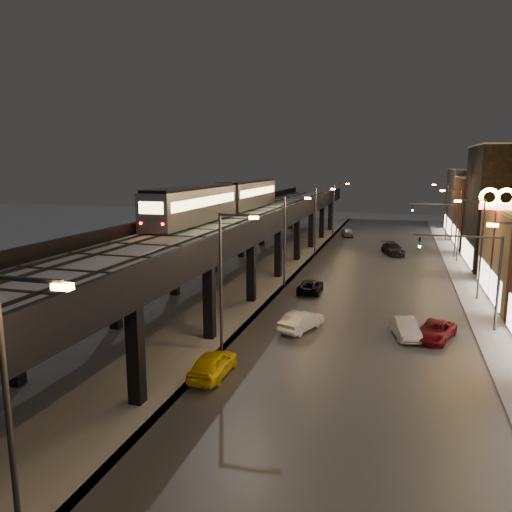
# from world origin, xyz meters

# --- Properties ---
(ground) EXTENTS (220.00, 220.00, 0.00)m
(ground) POSITION_xyz_m (0.00, 0.00, 0.00)
(ground) COLOR silver
(road_surface) EXTENTS (17.00, 120.00, 0.06)m
(road_surface) POSITION_xyz_m (7.50, 35.00, 0.03)
(road_surface) COLOR #46474D
(road_surface) RESTS_ON ground
(sidewalk_right) EXTENTS (4.00, 120.00, 0.14)m
(sidewalk_right) POSITION_xyz_m (17.50, 35.00, 0.07)
(sidewalk_right) COLOR #9FA1A8
(sidewalk_right) RESTS_ON ground
(under_viaduct_pavement) EXTENTS (11.00, 120.00, 0.06)m
(under_viaduct_pavement) POSITION_xyz_m (-6.00, 35.00, 0.03)
(under_viaduct_pavement) COLOR #9FA1A8
(under_viaduct_pavement) RESTS_ON ground
(elevated_viaduct) EXTENTS (9.00, 100.00, 6.30)m
(elevated_viaduct) POSITION_xyz_m (-6.00, 31.84, 5.62)
(elevated_viaduct) COLOR black
(elevated_viaduct) RESTS_ON ground
(viaduct_trackbed) EXTENTS (8.40, 100.00, 0.32)m
(viaduct_trackbed) POSITION_xyz_m (-6.01, 31.97, 6.39)
(viaduct_trackbed) COLOR #B2B7C1
(viaduct_trackbed) RESTS_ON elevated_viaduct
(viaduct_parapet_streetside) EXTENTS (0.30, 100.00, 1.10)m
(viaduct_parapet_streetside) POSITION_xyz_m (-1.65, 32.00, 6.85)
(viaduct_parapet_streetside) COLOR black
(viaduct_parapet_streetside) RESTS_ON elevated_viaduct
(viaduct_parapet_far) EXTENTS (0.30, 100.00, 1.10)m
(viaduct_parapet_far) POSITION_xyz_m (-10.35, 32.00, 6.85)
(viaduct_parapet_far) COLOR black
(viaduct_parapet_far) RESTS_ON elevated_viaduct
(building_e) EXTENTS (12.20, 12.20, 10.16)m
(building_e) POSITION_xyz_m (23.99, 62.00, 5.08)
(building_e) COLOR brown
(building_e) RESTS_ON ground
(building_f) EXTENTS (12.20, 16.20, 11.16)m
(building_f) POSITION_xyz_m (23.99, 76.00, 5.58)
(building_f) COLOR #454446
(building_f) RESTS_ON ground
(streetlight_left_0) EXTENTS (2.57, 0.28, 9.00)m
(streetlight_left_0) POSITION_xyz_m (-0.43, -5.00, 5.24)
(streetlight_left_0) COLOR #38383A
(streetlight_left_0) RESTS_ON ground
(streetlight_left_1) EXTENTS (2.57, 0.28, 9.00)m
(streetlight_left_1) POSITION_xyz_m (-0.43, 13.00, 5.24)
(streetlight_left_1) COLOR #38383A
(streetlight_left_1) RESTS_ON ground
(streetlight_left_2) EXTENTS (2.57, 0.28, 9.00)m
(streetlight_left_2) POSITION_xyz_m (-0.43, 31.00, 5.24)
(streetlight_left_2) COLOR #38383A
(streetlight_left_2) RESTS_ON ground
(streetlight_right_2) EXTENTS (2.56, 0.28, 9.00)m
(streetlight_right_2) POSITION_xyz_m (16.73, 31.00, 5.24)
(streetlight_right_2) COLOR #38383A
(streetlight_right_2) RESTS_ON ground
(streetlight_left_3) EXTENTS (2.57, 0.28, 9.00)m
(streetlight_left_3) POSITION_xyz_m (-0.43, 49.00, 5.24)
(streetlight_left_3) COLOR #38383A
(streetlight_left_3) RESTS_ON ground
(streetlight_right_3) EXTENTS (2.56, 0.28, 9.00)m
(streetlight_right_3) POSITION_xyz_m (16.73, 49.00, 5.24)
(streetlight_right_3) COLOR #38383A
(streetlight_right_3) RESTS_ON ground
(streetlight_left_4) EXTENTS (2.57, 0.28, 9.00)m
(streetlight_left_4) POSITION_xyz_m (-0.43, 67.00, 5.24)
(streetlight_left_4) COLOR #38383A
(streetlight_left_4) RESTS_ON ground
(streetlight_right_4) EXTENTS (2.56, 0.28, 9.00)m
(streetlight_right_4) POSITION_xyz_m (16.73, 67.00, 5.24)
(streetlight_right_4) COLOR #38383A
(streetlight_right_4) RESTS_ON ground
(traffic_light_rig_a) EXTENTS (6.10, 0.34, 7.00)m
(traffic_light_rig_a) POSITION_xyz_m (15.84, 22.00, 4.50)
(traffic_light_rig_a) COLOR #38383A
(traffic_light_rig_a) RESTS_ON ground
(traffic_light_rig_b) EXTENTS (6.10, 0.34, 7.00)m
(traffic_light_rig_b) POSITION_xyz_m (15.84, 52.00, 4.50)
(traffic_light_rig_b) COLOR #38383A
(traffic_light_rig_b) RESTS_ON ground
(subway_train) EXTENTS (2.80, 34.02, 3.35)m
(subway_train) POSITION_xyz_m (-8.50, 35.71, 8.28)
(subway_train) COLOR gray
(subway_train) RESTS_ON viaduct_trackbed
(car_taxi) EXTENTS (1.83, 4.40, 1.49)m
(car_taxi) POSITION_xyz_m (0.22, 9.07, 0.74)
(car_taxi) COLOR yellow
(car_taxi) RESTS_ON ground
(car_near_white) EXTENTS (2.86, 4.57, 1.42)m
(car_near_white) POSITION_xyz_m (3.51, 18.31, 0.71)
(car_near_white) COLOR white
(car_near_white) RESTS_ON ground
(car_mid_silver) EXTENTS (2.06, 4.39, 1.22)m
(car_mid_silver) POSITION_xyz_m (2.24, 29.26, 0.61)
(car_mid_silver) COLOR black
(car_mid_silver) RESTS_ON ground
(car_far_white) EXTENTS (2.63, 4.69, 1.51)m
(car_far_white) POSITION_xyz_m (1.68, 67.50, 0.75)
(car_far_white) COLOR #8F939B
(car_far_white) RESTS_ON ground
(car_onc_silver) EXTENTS (2.32, 4.30, 1.35)m
(car_onc_silver) POSITION_xyz_m (10.76, 18.93, 0.67)
(car_onc_silver) COLOR silver
(car_onc_silver) RESTS_ON ground
(car_onc_dark) EXTENTS (3.45, 4.92, 1.25)m
(car_onc_dark) POSITION_xyz_m (12.71, 19.02, 0.62)
(car_onc_dark) COLOR maroon
(car_onc_dark) RESTS_ON ground
(car_onc_white) EXTENTS (3.61, 5.62, 1.52)m
(car_onc_white) POSITION_xyz_m (9.30, 52.10, 0.76)
(car_onc_white) COLOR black
(car_onc_white) RESTS_ON ground
(sign_mcdonalds) EXTENTS (2.97, 0.54, 9.97)m
(sign_mcdonalds) POSITION_xyz_m (18.00, 31.16, 8.10)
(sign_mcdonalds) COLOR #38383A
(sign_mcdonalds) RESTS_ON ground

